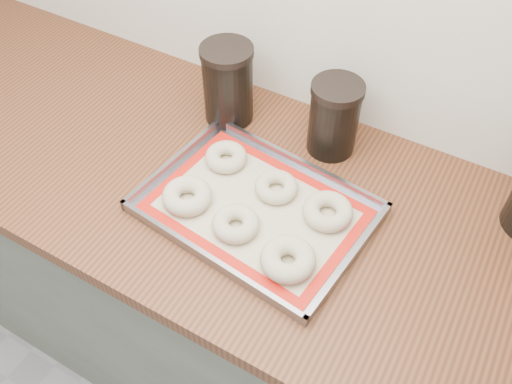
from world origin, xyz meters
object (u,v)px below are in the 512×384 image
Objects in this scene: bagel_front_right at (288,259)px; canister_left at (228,84)px; bagel_front_left at (187,196)px; bagel_front_mid at (236,224)px; baking_tray at (256,209)px; canister_mid at (334,118)px; bagel_back_mid at (276,187)px; bagel_back_right at (328,211)px; bagel_back_left at (226,157)px.

bagel_front_right is 0.55× the size of canister_left.
bagel_front_left is 1.09× the size of bagel_front_mid.
baking_tray is 2.77× the size of canister_mid.
canister_mid is at bearing 77.83° from bagel_back_mid.
bagel_front_mid is 0.93× the size of bagel_back_right.
baking_tray is at bearing 21.54° from bagel_front_left.
bagel_back_mid is at bearing 78.07° from baking_tray.
bagel_back_left is at bearing 144.49° from bagel_front_right.
canister_left reaches higher than bagel_back_right.
bagel_front_right is at bearing -10.99° from bagel_front_mid.
bagel_back_left is (-0.13, 0.09, 0.01)m from baking_tray.
baking_tray is 0.15m from bagel_back_left.
bagel_back_mid is at bearing -102.17° from canister_mid.
canister_mid is (0.05, 0.25, 0.08)m from baking_tray.
canister_left reaches higher than bagel_front_right.
canister_mid is (-0.08, 0.20, 0.07)m from bagel_back_right.
canister_left is at bearing -174.80° from canister_mid.
baking_tray is 2.52× the size of canister_left.
bagel_front_left is at bearing 174.84° from bagel_front_mid.
canister_mid is at bearing 78.57° from bagel_front_mid.
bagel_back_left reaches higher than bagel_back_mid.
canister_left reaches higher than baking_tray.
bagel_front_right is 1.04× the size of bagel_back_right.
canister_left reaches higher than bagel_back_mid.
canister_mid is (0.04, 0.19, 0.07)m from bagel_back_mid.
baking_tray is 0.15m from bagel_front_left.
bagel_back_left is 0.27m from bagel_back_right.
canister_mid is (-0.07, 0.34, 0.07)m from bagel_front_right.
canister_left is 0.26m from canister_mid.
bagel_front_left is at bearing -158.12° from bagel_back_right.
bagel_front_mid is 0.19m from bagel_back_right.
canister_left is at bearing 103.99° from bagel_front_left.
bagel_back_mid is 0.47× the size of canister_left.
bagel_front_mid is (0.13, -0.01, -0.00)m from bagel_front_left.
canister_left reaches higher than bagel_back_left.
bagel_back_mid is (-0.11, 0.15, -0.00)m from bagel_front_right.
baking_tray is 0.27m from canister_mid.
bagel_back_mid is (0.01, 0.06, 0.01)m from baking_tray.
bagel_front_left is 0.14m from bagel_back_left.
bagel_back_right is at bearing -67.14° from canister_mid.
bagel_front_mid is at bearing -100.35° from bagel_back_mid.
bagel_front_mid is at bearing -98.78° from baking_tray.
bagel_back_right is at bearing -3.61° from bagel_back_mid.
canister_mid is at bearing 101.10° from bagel_front_right.
bagel_front_right is at bearing -35.51° from bagel_back_left.
bagel_front_right is 0.47m from canister_left.
bagel_front_left reaches higher than bagel_front_mid.
baking_tray is 4.68× the size of bagel_front_left.
bagel_back_mid is (0.15, 0.12, -0.00)m from bagel_front_left.
bagel_back_right reaches higher than baking_tray.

